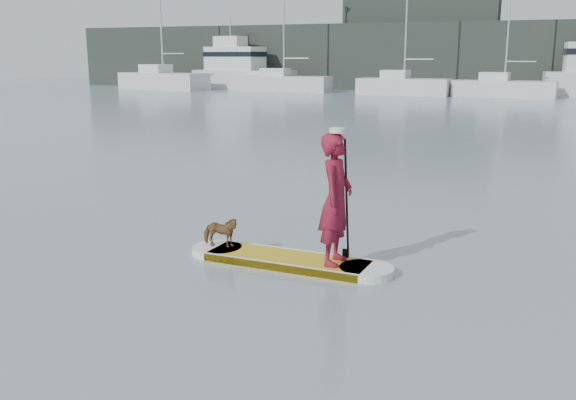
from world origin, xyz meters
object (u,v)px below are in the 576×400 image
(paddleboard, at_px, (288,260))
(sailboat_b, at_px, (283,82))
(dog, at_px, (220,232))
(sailboat_c, at_px, (403,85))
(paddler, at_px, (336,199))
(sailboat_d, at_px, (503,87))
(motor_yacht_b, at_px, (240,70))
(sailboat_a, at_px, (163,80))

(paddleboard, relative_size, sailboat_b, 0.27)
(paddleboard, distance_m, dog, 1.22)
(sailboat_c, bearing_deg, paddler, -75.23)
(sailboat_d, relative_size, motor_yacht_b, 1.08)
(paddler, relative_size, motor_yacht_b, 0.19)
(paddleboard, height_order, motor_yacht_b, motor_yacht_b)
(sailboat_a, distance_m, sailboat_b, 11.82)
(sailboat_a, bearing_deg, sailboat_b, 15.78)
(dog, relative_size, sailboat_a, 0.04)
(sailboat_a, bearing_deg, motor_yacht_b, 40.87)
(paddler, distance_m, sailboat_a, 53.51)
(paddler, height_order, sailboat_b, sailboat_b)
(dog, distance_m, sailboat_d, 43.39)
(paddler, distance_m, dog, 2.07)
(paddleboard, xyz_separation_m, motor_yacht_b, (-23.34, 47.56, 1.76))
(dog, bearing_deg, paddleboard, -104.38)
(dog, relative_size, sailboat_b, 0.05)
(sailboat_a, bearing_deg, sailboat_d, 10.22)
(sailboat_c, bearing_deg, sailboat_b, 176.90)
(paddleboard, xyz_separation_m, sailboat_c, (-6.87, 43.39, 0.72))
(sailboat_c, bearing_deg, motor_yacht_b, 170.57)
(dog, xyz_separation_m, sailboat_b, (-16.67, 44.84, 0.49))
(motor_yacht_b, bearing_deg, sailboat_c, -4.87)
(sailboat_c, distance_m, sailboat_d, 7.67)
(sailboat_b, bearing_deg, motor_yacht_b, 154.95)
(paddler, bearing_deg, dog, 86.37)
(sailboat_a, relative_size, sailboat_c, 1.24)
(paddler, height_order, motor_yacht_b, motor_yacht_b)
(paddleboard, bearing_deg, motor_yacht_b, 119.40)
(paddler, distance_m, sailboat_b, 48.66)
(motor_yacht_b, bearing_deg, sailboat_a, -141.08)
(paddleboard, height_order, sailboat_c, sailboat_c)
(paddleboard, height_order, sailboat_b, sailboat_b)
(paddleboard, xyz_separation_m, dog, (-1.18, 0.07, 0.31))
(sailboat_d, bearing_deg, sailboat_c, -174.68)
(sailboat_b, distance_m, sailboat_c, 11.09)
(sailboat_a, height_order, sailboat_c, sailboat_a)
(paddleboard, xyz_separation_m, sailboat_b, (-17.86, 44.91, 0.80))
(dog, distance_m, sailboat_a, 52.34)
(paddler, xyz_separation_m, sailboat_a, (-30.40, 44.03, -0.17))
(paddler, distance_m, sailboat_d, 43.45)
(sailboat_a, xyz_separation_m, motor_yacht_b, (6.30, 3.57, 0.91))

